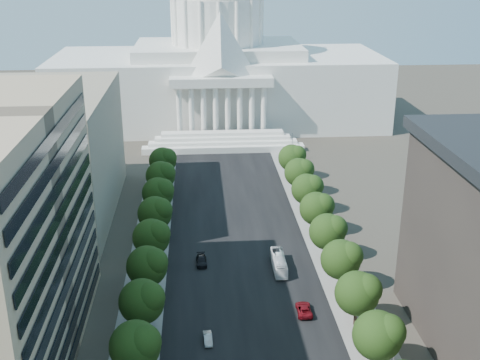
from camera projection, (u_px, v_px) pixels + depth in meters
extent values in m
cube|color=black|center=(235.00, 225.00, 141.29)|extent=(30.00, 260.00, 0.01)
cube|color=gray|center=(153.00, 227.00, 140.00)|extent=(8.00, 260.00, 0.02)
cube|color=gray|center=(314.00, 222.00, 142.58)|extent=(8.00, 260.00, 0.02)
cube|color=white|center=(218.00, 88.00, 225.57)|extent=(120.00, 50.00, 25.00)
cube|color=white|center=(218.00, 49.00, 220.47)|extent=(60.00, 40.00, 4.00)
cube|color=white|center=(221.00, 81.00, 197.55)|extent=(34.00, 8.00, 3.00)
cylinder|color=white|center=(217.00, 21.00, 216.95)|extent=(32.00, 32.00, 16.00)
cube|color=gray|center=(29.00, 156.00, 142.09)|extent=(38.00, 52.00, 30.00)
sphere|color=black|center=(135.00, 346.00, 87.49)|extent=(7.60, 7.60, 7.60)
sphere|color=black|center=(143.00, 342.00, 86.47)|extent=(5.32, 5.32, 5.32)
cylinder|color=#33261C|center=(143.00, 326.00, 100.34)|extent=(0.56, 0.56, 2.94)
sphere|color=black|center=(142.00, 302.00, 98.69)|extent=(7.60, 7.60, 7.60)
sphere|color=black|center=(149.00, 298.00, 97.67)|extent=(5.32, 5.32, 5.32)
cylinder|color=#33261C|center=(148.00, 288.00, 111.54)|extent=(0.56, 0.56, 2.94)
sphere|color=black|center=(147.00, 266.00, 109.89)|extent=(7.60, 7.60, 7.60)
sphere|color=black|center=(154.00, 262.00, 108.87)|extent=(5.32, 5.32, 5.32)
cylinder|color=#33261C|center=(152.00, 258.00, 122.75)|extent=(0.56, 0.56, 2.94)
sphere|color=black|center=(151.00, 237.00, 121.09)|extent=(7.60, 7.60, 7.60)
sphere|color=black|center=(157.00, 234.00, 120.07)|extent=(5.32, 5.32, 5.32)
cylinder|color=#33261C|center=(156.00, 233.00, 133.95)|extent=(0.56, 0.56, 2.94)
sphere|color=black|center=(155.00, 213.00, 132.29)|extent=(7.60, 7.60, 7.60)
sphere|color=black|center=(160.00, 210.00, 131.27)|extent=(5.32, 5.32, 5.32)
cylinder|color=#33261C|center=(159.00, 211.00, 145.15)|extent=(0.56, 0.56, 2.94)
sphere|color=black|center=(158.00, 193.00, 143.50)|extent=(7.60, 7.60, 7.60)
sphere|color=black|center=(163.00, 190.00, 142.48)|extent=(5.32, 5.32, 5.32)
cylinder|color=#33261C|center=(161.00, 193.00, 156.35)|extent=(0.56, 0.56, 2.94)
sphere|color=black|center=(160.00, 176.00, 154.70)|extent=(7.60, 7.60, 7.60)
sphere|color=black|center=(165.00, 173.00, 153.68)|extent=(5.32, 5.32, 5.32)
cylinder|color=#33261C|center=(163.00, 177.00, 167.56)|extent=(0.56, 0.56, 2.94)
sphere|color=black|center=(163.00, 161.00, 165.90)|extent=(7.60, 7.60, 7.60)
sphere|color=black|center=(167.00, 158.00, 164.88)|extent=(5.32, 5.32, 5.32)
sphere|color=black|center=(377.00, 335.00, 89.93)|extent=(7.60, 7.60, 7.60)
sphere|color=black|center=(388.00, 331.00, 88.91)|extent=(5.32, 5.32, 5.32)
cylinder|color=#33261C|center=(355.00, 317.00, 102.79)|extent=(0.56, 0.56, 2.94)
sphere|color=black|center=(357.00, 293.00, 101.13)|extent=(7.60, 7.60, 7.60)
sphere|color=black|center=(367.00, 289.00, 100.11)|extent=(5.32, 5.32, 5.32)
cylinder|color=#33261C|center=(339.00, 281.00, 113.99)|extent=(0.56, 0.56, 2.94)
sphere|color=black|center=(341.00, 259.00, 112.33)|extent=(7.60, 7.60, 7.60)
sphere|color=black|center=(349.00, 256.00, 111.31)|extent=(5.32, 5.32, 5.32)
cylinder|color=#33261C|center=(326.00, 252.00, 125.19)|extent=(0.56, 0.56, 2.94)
sphere|color=black|center=(327.00, 232.00, 123.54)|extent=(7.60, 7.60, 7.60)
sphere|color=black|center=(335.00, 228.00, 122.52)|extent=(5.32, 5.32, 5.32)
cylinder|color=#33261C|center=(315.00, 228.00, 136.39)|extent=(0.56, 0.56, 2.94)
sphere|color=black|center=(316.00, 209.00, 134.74)|extent=(7.60, 7.60, 7.60)
sphere|color=black|center=(323.00, 205.00, 133.72)|extent=(5.32, 5.32, 5.32)
cylinder|color=#33261C|center=(306.00, 207.00, 147.60)|extent=(0.56, 0.56, 2.94)
sphere|color=black|center=(307.00, 189.00, 145.94)|extent=(7.60, 7.60, 7.60)
sphere|color=black|center=(313.00, 186.00, 144.92)|extent=(5.32, 5.32, 5.32)
cylinder|color=#33261C|center=(298.00, 189.00, 158.80)|extent=(0.56, 0.56, 2.94)
sphere|color=black|center=(299.00, 172.00, 157.14)|extent=(7.60, 7.60, 7.60)
sphere|color=black|center=(304.00, 169.00, 156.12)|extent=(5.32, 5.32, 5.32)
cylinder|color=#33261C|center=(291.00, 174.00, 170.00)|extent=(0.56, 0.56, 2.94)
sphere|color=black|center=(292.00, 158.00, 168.35)|extent=(7.60, 7.60, 7.60)
sphere|color=black|center=(297.00, 155.00, 167.33)|extent=(5.32, 5.32, 5.32)
cylinder|color=gray|center=(395.00, 348.00, 89.75)|extent=(0.18, 0.18, 9.00)
cylinder|color=gray|center=(389.00, 324.00, 88.16)|extent=(2.40, 0.14, 0.14)
sphere|color=gray|center=(382.00, 325.00, 88.12)|extent=(0.44, 0.44, 0.44)
cylinder|color=gray|center=(353.00, 267.00, 113.09)|extent=(0.18, 0.18, 9.00)
cylinder|color=gray|center=(348.00, 246.00, 111.50)|extent=(2.40, 0.14, 0.14)
sphere|color=gray|center=(343.00, 247.00, 111.46)|extent=(0.44, 0.44, 0.44)
cylinder|color=gray|center=(326.00, 213.00, 136.43)|extent=(0.18, 0.18, 9.00)
cylinder|color=gray|center=(322.00, 196.00, 134.84)|extent=(2.40, 0.14, 0.14)
sphere|color=gray|center=(317.00, 196.00, 134.80)|extent=(0.44, 0.44, 0.44)
cylinder|color=gray|center=(307.00, 175.00, 159.77)|extent=(0.18, 0.18, 9.00)
cylinder|color=gray|center=(303.00, 160.00, 158.17)|extent=(2.40, 0.14, 0.14)
sphere|color=gray|center=(299.00, 161.00, 158.13)|extent=(0.44, 0.44, 0.44)
cylinder|color=gray|center=(292.00, 147.00, 183.11)|extent=(0.18, 0.18, 9.00)
cylinder|color=gray|center=(289.00, 134.00, 181.51)|extent=(2.40, 0.14, 0.14)
sphere|color=gray|center=(285.00, 134.00, 181.47)|extent=(0.44, 0.44, 0.44)
imported|color=#A6A9AE|center=(208.00, 339.00, 98.39)|extent=(1.59, 3.97, 1.28)
imported|color=maroon|center=(304.00, 309.00, 106.27)|extent=(2.69, 5.58, 1.53)
imported|color=black|center=(201.00, 261.00, 123.14)|extent=(2.30, 5.25, 1.50)
imported|color=white|center=(279.00, 263.00, 120.97)|extent=(2.52, 10.31, 2.87)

